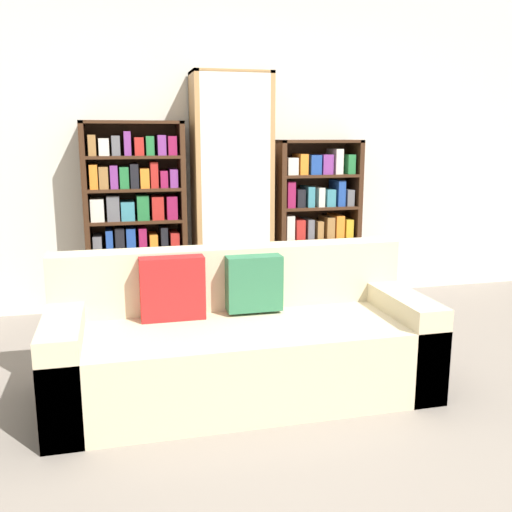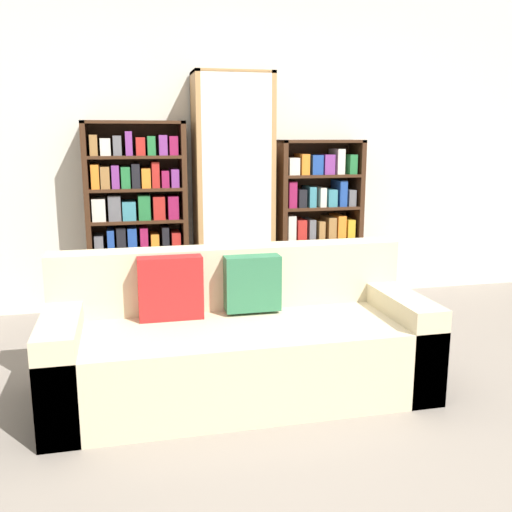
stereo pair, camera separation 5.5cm
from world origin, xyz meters
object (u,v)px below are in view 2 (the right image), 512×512
object	(u,v)px
wine_bottle	(304,314)
bookshelf_right	(317,225)
display_cabinet	(233,196)
couch	(238,343)
bookshelf_left	(137,222)

from	to	relation	value
wine_bottle	bookshelf_right	bearing A→B (deg)	65.14
bookshelf_right	display_cabinet	bearing A→B (deg)	-178.73
couch	wine_bottle	distance (m)	1.09
display_cabinet	wine_bottle	world-z (taller)	display_cabinet
bookshelf_left	wine_bottle	size ratio (longest dim) A/B	4.29
display_cabinet	wine_bottle	bearing A→B (deg)	-63.85
wine_bottle	display_cabinet	bearing A→B (deg)	116.15
bookshelf_left	wine_bottle	world-z (taller)	bookshelf_left
couch	bookshelf_right	xyz separation A→B (m)	(1.04, 1.64, 0.40)
bookshelf_left	bookshelf_right	bearing A→B (deg)	0.03
display_cabinet	bookshelf_right	world-z (taller)	display_cabinet
bookshelf_right	couch	bearing A→B (deg)	-122.33
couch	wine_bottle	size ratio (longest dim) A/B	5.78
bookshelf_left	wine_bottle	distance (m)	1.55
bookshelf_right	wine_bottle	xyz separation A→B (m)	(-0.37, -0.79, -0.54)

